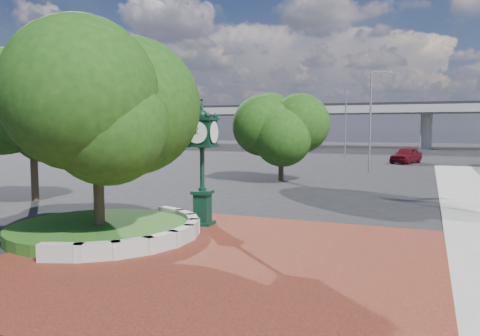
% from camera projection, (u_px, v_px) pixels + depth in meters
% --- Properties ---
extents(ground, '(200.00, 200.00, 0.00)m').
position_uv_depth(ground, '(234.00, 250.00, 14.21)').
color(ground, black).
rests_on(ground, ground).
extents(plaza, '(12.00, 12.00, 0.04)m').
position_uv_depth(plaza, '(220.00, 258.00, 13.29)').
color(plaza, maroon).
rests_on(plaza, ground).
extents(planter_wall, '(2.96, 6.77, 0.54)m').
position_uv_depth(planter_wall, '(157.00, 234.00, 15.20)').
color(planter_wall, '#9E9B93').
rests_on(planter_wall, ground).
extents(grass_bed, '(6.10, 6.10, 0.40)m').
position_uv_depth(grass_bed, '(100.00, 230.00, 16.06)').
color(grass_bed, '#154A15').
rests_on(grass_bed, ground).
extents(overpass, '(90.00, 12.00, 7.50)m').
position_uv_depth(overpass, '(394.00, 110.00, 78.37)').
color(overpass, '#9E9B93').
rests_on(overpass, ground).
extents(tree_planter, '(5.20, 5.20, 6.33)m').
position_uv_depth(tree_planter, '(97.00, 127.00, 15.74)').
color(tree_planter, '#38281C').
rests_on(tree_planter, ground).
extents(tree_northwest, '(5.60, 5.60, 6.93)m').
position_uv_depth(tree_northwest, '(32.00, 119.00, 23.30)').
color(tree_northwest, '#38281C').
rests_on(tree_northwest, ground).
extents(tree_street, '(4.40, 4.40, 5.45)m').
position_uv_depth(tree_street, '(281.00, 134.00, 32.04)').
color(tree_street, '#38281C').
rests_on(tree_street, ground).
extents(post_clock, '(1.05, 1.05, 4.73)m').
position_uv_depth(post_clock, '(202.00, 157.00, 17.52)').
color(post_clock, black).
rests_on(post_clock, ground).
extents(parked_car, '(3.33, 5.14, 1.63)m').
position_uv_depth(parked_car, '(406.00, 155.00, 47.45)').
color(parked_car, '#530B14').
rests_on(parked_car, ground).
extents(street_lamp_near, '(1.79, 0.73, 8.21)m').
position_uv_depth(street_lamp_near, '(373.00, 113.00, 38.07)').
color(street_lamp_near, slate).
rests_on(street_lamp_near, ground).
extents(street_lamp_far, '(1.85, 0.31, 8.24)m').
position_uv_depth(street_lamp_far, '(347.00, 117.00, 54.51)').
color(street_lamp_far, slate).
rests_on(street_lamp_far, ground).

